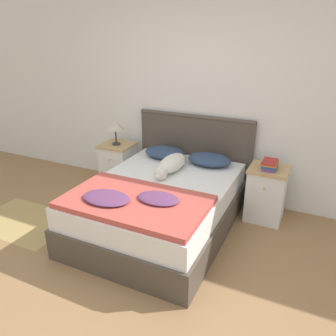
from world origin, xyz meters
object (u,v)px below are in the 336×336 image
Objects in this scene: pillow_right at (209,159)px; table_lamp at (115,126)px; dog at (171,164)px; pillow_left at (165,152)px; bed at (160,206)px; nightstand_right at (266,194)px; book_stack at (270,165)px; nightstand_left at (119,166)px.

pillow_right is 1.33m from table_lamp.
dog is 1.06m from table_lamp.
dog is (0.26, -0.38, 0.02)m from pillow_left.
nightstand_right is (1.00, 0.70, 0.05)m from bed.
nightstand_right is 1.14m from dog.
book_stack is at bearing -77.90° from nightstand_right.
pillow_right is (-0.70, 0.03, 0.29)m from nightstand_right.
bed is 1.36m from table_lamp.
pillow_right is at bearing 1.14° from nightstand_left.
nightstand_left is 2.61× the size of book_stack.
nightstand_left is 1.08m from dog.
table_lamp is (-0.70, -0.05, 0.28)m from pillow_left.
book_stack is (2.01, -0.02, 0.37)m from nightstand_left.
nightstand_right is 1.33m from pillow_left.
bed is 1.22m from nightstand_right.
table_lamp reaches higher than nightstand_right.
bed is 0.86m from pillow_left.
pillow_left is 2.17× the size of book_stack.
dog reaches higher than nightstand_right.
bed is at bearing -144.99° from nightstand_right.
pillow_left is 0.76m from table_lamp.
dog reaches higher than bed.
bed is 5.87× the size of table_lamp.
pillow_left is 1.00× the size of pillow_right.
pillow_right reaches higher than nightstand_left.
pillow_left is (-1.30, 0.03, 0.29)m from nightstand_right.
pillow_right reaches higher than nightstand_right.
nightstand_right is (2.00, 0.00, 0.00)m from nightstand_left.
book_stack is at bearing 34.26° from bed.
pillow_right is at bearing 177.90° from nightstand_right.
book_stack reaches higher than bed.
nightstand_left is 2.00m from nightstand_right.
book_stack is (1.01, 0.69, 0.41)m from bed.
table_lamp reaches higher than pillow_right.
bed is at bearing -112.26° from pillow_right.
nightstand_right is 2.09m from table_lamp.
nightstand_right is at bearing 0.00° from nightstand_left.
table_lamp reaches higher than dog.
nightstand_right is at bearing -1.14° from pillow_left.
nightstand_right is 1.92× the size of table_lamp.
bed is 3.67× the size of pillow_right.
table_lamp is (-1.00, 0.68, 0.62)m from bed.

